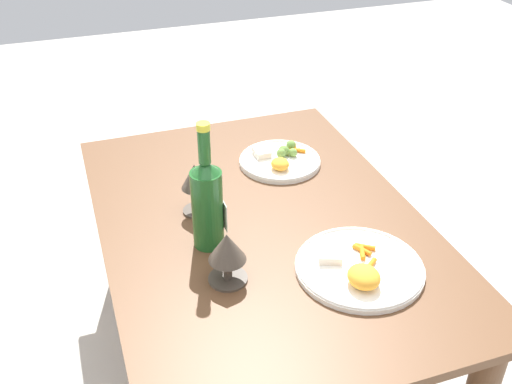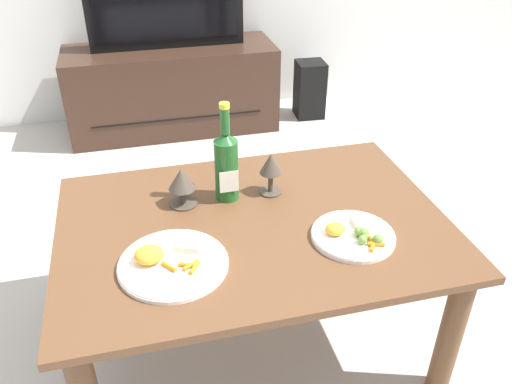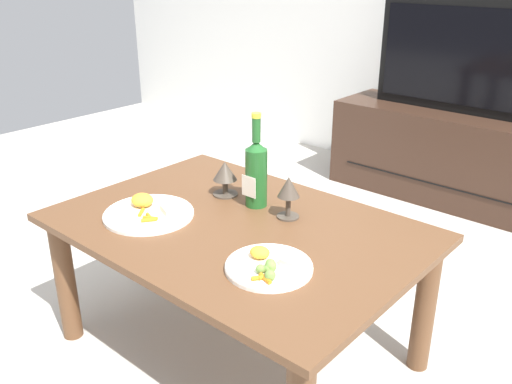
{
  "view_description": "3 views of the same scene",
  "coord_description": "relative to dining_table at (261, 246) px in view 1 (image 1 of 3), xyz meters",
  "views": [
    {
      "loc": [
        -1.2,
        0.42,
        1.41
      ],
      "look_at": [
        -0.01,
        0.02,
        0.59
      ],
      "focal_mm": 42.42,
      "sensor_mm": 36.0,
      "label": 1
    },
    {
      "loc": [
        -0.31,
        -1.25,
        1.41
      ],
      "look_at": [
        0.02,
        0.03,
        0.58
      ],
      "focal_mm": 36.62,
      "sensor_mm": 36.0,
      "label": 2
    },
    {
      "loc": [
        1.09,
        -1.16,
        1.28
      ],
      "look_at": [
        0.01,
        0.08,
        0.59
      ],
      "focal_mm": 38.61,
      "sensor_mm": 36.0,
      "label": 3
    }
  ],
  "objects": [
    {
      "name": "dinner_plate_right",
      "position": [
        0.26,
        -0.15,
        0.1
      ],
      "size": [
        0.24,
        0.24,
        0.04
      ],
      "color": "white",
      "rests_on": "dining_table"
    },
    {
      "name": "goblet_right",
      "position": [
        0.09,
        0.15,
        0.18
      ],
      "size": [
        0.07,
        0.07,
        0.14
      ],
      "color": "#473D33",
      "rests_on": "dining_table"
    },
    {
      "name": "ground_plane",
      "position": [
        0.0,
        0.0,
        -0.42
      ],
      "size": [
        6.4,
        6.4,
        0.0
      ],
      "primitive_type": "plane",
      "color": "#B7B2A8"
    },
    {
      "name": "wine_bottle",
      "position": [
        -0.05,
        0.15,
        0.21
      ],
      "size": [
        0.08,
        0.08,
        0.33
      ],
      "color": "#1E5923",
      "rests_on": "dining_table"
    },
    {
      "name": "dining_table",
      "position": [
        0.0,
        0.0,
        0.0
      ],
      "size": [
        1.16,
        0.81,
        0.5
      ],
      "color": "brown",
      "rests_on": "ground_plane"
    },
    {
      "name": "goblet_left",
      "position": [
        -0.19,
        0.15,
        0.17
      ],
      "size": [
        0.09,
        0.09,
        0.13
      ],
      "color": "#473D33",
      "rests_on": "dining_table"
    },
    {
      "name": "dinner_plate_left",
      "position": [
        -0.26,
        -0.14,
        0.1
      ],
      "size": [
        0.3,
        0.3,
        0.06
      ],
      "color": "white",
      "rests_on": "dining_table"
    }
  ]
}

